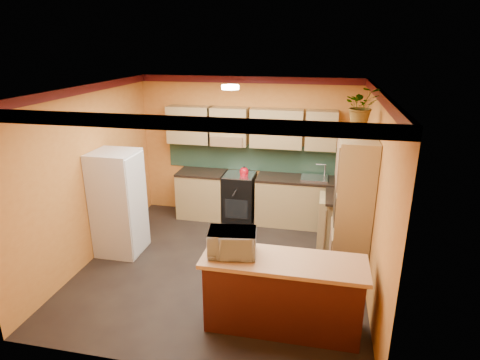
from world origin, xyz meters
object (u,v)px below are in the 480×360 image
base_cabinets_back (272,200)px  fridge (118,203)px  microwave (232,243)px  breakfast_bar (282,296)px  stove (239,197)px  pantry (352,210)px

base_cabinets_back → fridge: fridge is taller
microwave → breakfast_bar: bearing=-8.5°
fridge → breakfast_bar: 3.12m
microwave → stove: bearing=91.9°
base_cabinets_back → breakfast_bar: bearing=-80.0°
base_cabinets_back → microwave: size_ratio=6.64×
base_cabinets_back → breakfast_bar: same height
stove → pantry: pantry is taller
pantry → microwave: bearing=-136.5°
stove → microwave: (0.55, -3.00, 0.63)m
fridge → microwave: 2.57m
pantry → fridge: bearing=179.9°
breakfast_bar → stove: bearing=111.1°
breakfast_bar → pantry: bearing=58.9°
breakfast_bar → microwave: bearing=180.0°
stove → fridge: bearing=-134.8°
fridge → microwave: fridge is taller
stove → pantry: 2.64m
microwave → base_cabinets_back: bearing=80.1°
stove → breakfast_bar: bearing=-68.9°
stove → microwave: microwave is taller
stove → breakfast_bar: (1.15, -3.00, -0.02)m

